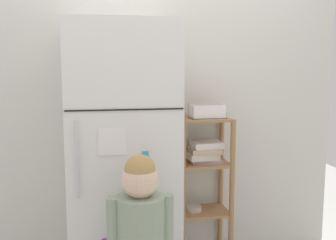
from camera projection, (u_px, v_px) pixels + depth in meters
kitchen_wall_back at (159, 116)px, 2.88m from camera, size 2.70×0.03×2.26m
refrigerator at (122, 163)px, 2.52m from camera, size 0.66×0.68×1.76m
child_standing at (141, 235)px, 2.02m from camera, size 0.34×0.25×1.06m
pantry_shelf_unit at (203, 174)px, 2.82m from camera, size 0.38×0.28×1.13m
fruit_bin at (207, 113)px, 2.74m from camera, size 0.24×0.14×0.09m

